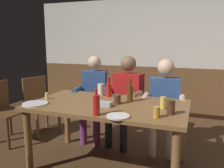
# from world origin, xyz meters

# --- Properties ---
(ground_plane) EXTENTS (6.25, 6.25, 0.00)m
(ground_plane) POSITION_xyz_m (0.00, 0.00, 0.00)
(ground_plane) COLOR #4C331E
(back_wall_upper) EXTENTS (5.21, 0.12, 1.40)m
(back_wall_upper) POSITION_xyz_m (0.00, 2.62, 1.61)
(back_wall_upper) COLOR beige
(back_wall_wainscot) EXTENTS (5.21, 0.12, 0.91)m
(back_wall_wainscot) POSITION_xyz_m (0.00, 2.62, 0.46)
(back_wall_wainscot) COLOR brown
(back_wall_wainscot) RESTS_ON ground_plane
(dining_table) EXTENTS (1.74, 0.99, 0.76)m
(dining_table) POSITION_xyz_m (0.00, 0.03, 0.66)
(dining_table) COLOR brown
(dining_table) RESTS_ON ground_plane
(person_0) EXTENTS (0.54, 0.56, 1.23)m
(person_0) POSITION_xyz_m (-0.51, 0.75, 0.67)
(person_0) COLOR #2D4C84
(person_0) RESTS_ON ground_plane
(person_1) EXTENTS (0.60, 0.56, 1.24)m
(person_1) POSITION_xyz_m (-0.01, 0.76, 0.68)
(person_1) COLOR #AD1919
(person_1) RESTS_ON ground_plane
(person_2) EXTENTS (0.56, 0.56, 1.22)m
(person_2) POSITION_xyz_m (0.53, 0.75, 0.67)
(person_2) COLOR #2D4C84
(person_2) RESTS_ON ground_plane
(chair_empty_near_right) EXTENTS (0.48, 0.48, 0.88)m
(chair_empty_near_right) POSITION_xyz_m (-1.67, 0.18, 0.48)
(chair_empty_near_right) COLOR brown
(chair_empty_near_right) RESTS_ON ground_plane
(chair_empty_near_left) EXTENTS (0.58, 0.58, 0.88)m
(chair_empty_near_left) POSITION_xyz_m (-1.43, 0.67, 0.48)
(chair_empty_near_left) COLOR brown
(chair_empty_near_left) RESTS_ON ground_plane
(table_candle) EXTENTS (0.04, 0.04, 0.08)m
(table_candle) POSITION_xyz_m (-0.77, -0.04, 0.80)
(table_candle) COLOR #F9E08C
(table_candle) RESTS_ON dining_table
(condiment_caddy) EXTENTS (0.14, 0.10, 0.05)m
(condiment_caddy) POSITION_xyz_m (0.01, -0.08, 0.78)
(condiment_caddy) COLOR #B2B7BC
(condiment_caddy) RESTS_ON dining_table
(plate_0) EXTENTS (0.28, 0.28, 0.01)m
(plate_0) POSITION_xyz_m (-0.75, -0.27, 0.77)
(plate_0) COLOR white
(plate_0) RESTS_ON dining_table
(plate_1) EXTENTS (0.22, 0.22, 0.01)m
(plate_1) POSITION_xyz_m (0.26, -0.38, 0.77)
(plate_1) COLOR white
(plate_1) RESTS_ON dining_table
(bottle_0) EXTENTS (0.07, 0.07, 0.26)m
(bottle_0) POSITION_xyz_m (0.05, -0.40, 0.86)
(bottle_0) COLOR red
(bottle_0) RESTS_ON dining_table
(bottle_1) EXTENTS (0.07, 0.07, 0.26)m
(bottle_1) POSITION_xyz_m (-0.12, 0.36, 0.86)
(bottle_1) COLOR red
(bottle_1) RESTS_ON dining_table
(bottle_2) EXTENTS (0.07, 0.07, 0.27)m
(bottle_2) POSITION_xyz_m (0.20, 0.20, 0.86)
(bottle_2) COLOR #593314
(bottle_2) RESTS_ON dining_table
(pint_glass_0) EXTENTS (0.08, 0.08, 0.15)m
(pint_glass_0) POSITION_xyz_m (-0.23, 0.37, 0.83)
(pint_glass_0) COLOR white
(pint_glass_0) RESTS_ON dining_table
(pint_glass_1) EXTENTS (0.06, 0.06, 0.10)m
(pint_glass_1) POSITION_xyz_m (0.59, -0.28, 0.81)
(pint_glass_1) COLOR gold
(pint_glass_1) RESTS_ON dining_table
(pint_glass_2) EXTENTS (0.08, 0.08, 0.11)m
(pint_glass_2) POSITION_xyz_m (0.10, 0.05, 0.81)
(pint_glass_2) COLOR #4C2D19
(pint_glass_2) RESTS_ON dining_table
(pint_glass_3) EXTENTS (0.06, 0.06, 0.13)m
(pint_glass_3) POSITION_xyz_m (0.61, 0.04, 0.82)
(pint_glass_3) COLOR #E5C64C
(pint_glass_3) RESTS_ON dining_table
(pint_glass_4) EXTENTS (0.08, 0.08, 0.14)m
(pint_glass_4) POSITION_xyz_m (0.70, -0.13, 0.83)
(pint_glass_4) COLOR #4C2D19
(pint_glass_4) RESTS_ON dining_table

